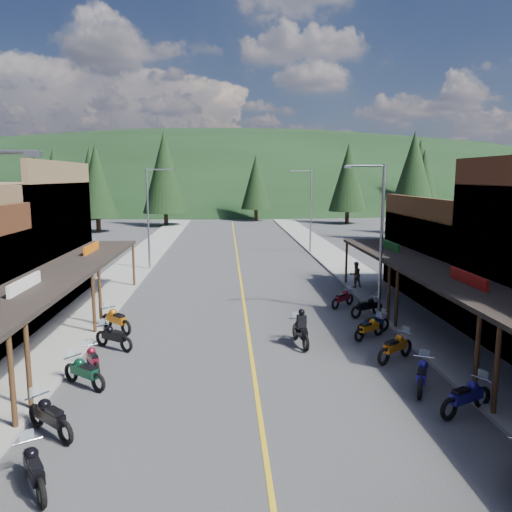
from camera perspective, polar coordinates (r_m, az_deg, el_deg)
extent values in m
plane|color=#38383A|center=(18.91, -0.15, -13.85)|extent=(220.00, 220.00, 0.00)
cube|color=gold|center=(38.12, -1.87, -2.06)|extent=(0.15, 90.00, 0.01)
cube|color=gray|center=(38.87, -14.81, -2.04)|extent=(3.40, 94.00, 0.15)
cube|color=gray|center=(39.31, 10.91, -1.78)|extent=(3.40, 94.00, 0.15)
cylinder|color=#472D19|center=(16.39, -26.11, -12.87)|extent=(0.16, 0.16, 3.00)
cube|color=black|center=(21.04, -24.88, -3.76)|extent=(3.20, 9.00, 0.18)
cylinder|color=#472D19|center=(17.43, -24.58, -11.46)|extent=(0.16, 0.16, 3.00)
cylinder|color=#472D19|center=(24.52, -18.06, -5.22)|extent=(0.16, 0.16, 3.00)
cube|color=silver|center=(21.00, -24.92, -3.23)|extent=(0.12, 3.00, 0.70)
cube|color=brown|center=(30.29, -21.02, 2.28)|extent=(0.30, 10.20, 8.20)
cube|color=black|center=(30.03, -18.26, 0.25)|extent=(3.20, 10.20, 0.18)
cylinder|color=#472D19|center=(25.65, -17.39, -4.57)|extent=(0.16, 0.16, 3.00)
cylinder|color=#472D19|center=(34.27, -13.81, -1.04)|extent=(0.16, 0.16, 3.00)
cube|color=#CC590C|center=(30.00, -18.28, 0.63)|extent=(0.12, 3.00, 0.70)
cylinder|color=#472D19|center=(17.24, 25.78, -11.76)|extent=(0.16, 0.16, 3.00)
cube|color=#562B19|center=(22.34, 26.53, -0.30)|extent=(0.30, 9.00, 8.20)
cube|color=black|center=(21.85, 23.03, -3.19)|extent=(3.20, 9.00, 0.18)
cylinder|color=#472D19|center=(18.23, 23.93, -10.51)|extent=(0.16, 0.16, 3.00)
cylinder|color=#472D19|center=(25.10, 15.78, -4.79)|extent=(0.16, 0.16, 3.00)
cube|color=#B2140F|center=(21.81, 23.06, -2.68)|extent=(0.12, 3.00, 0.70)
cube|color=#4C2D16|center=(32.73, 23.88, -0.26)|extent=(8.00, 10.20, 5.00)
cube|color=#4C2D16|center=(31.07, 17.62, 0.76)|extent=(0.30, 10.20, 6.20)
cube|color=black|center=(30.60, 15.08, 0.56)|extent=(3.20, 10.20, 0.18)
cylinder|color=#472D19|center=(26.20, 14.93, -4.17)|extent=(0.16, 0.16, 3.00)
cylinder|color=#472D19|center=(34.69, 10.29, -0.81)|extent=(0.16, 0.16, 3.00)
cube|color=#14591E|center=(30.57, 15.09, 0.93)|extent=(0.12, 3.00, 0.70)
cube|color=gray|center=(12.15, -24.12, 10.57)|extent=(0.35, 0.18, 0.12)
cylinder|color=gray|center=(40.00, -12.23, 4.05)|extent=(0.16, 0.16, 8.00)
cylinder|color=gray|center=(39.72, -10.97, 9.69)|extent=(2.00, 0.10, 0.10)
cube|color=gray|center=(39.62, -9.66, 9.65)|extent=(0.35, 0.18, 0.12)
cylinder|color=gray|center=(26.86, 14.14, 1.60)|extent=(0.16, 0.16, 8.00)
cylinder|color=gray|center=(26.37, 12.37, 10.03)|extent=(2.00, 0.10, 0.10)
cube|color=gray|center=(26.14, 10.44, 9.99)|extent=(0.35, 0.18, 0.12)
cylinder|color=gray|center=(48.19, 6.27, 5.02)|extent=(0.16, 0.16, 8.00)
cylinder|color=gray|center=(47.92, 5.16, 9.68)|extent=(2.00, 0.10, 0.10)
cube|color=gray|center=(47.79, 4.07, 9.64)|extent=(0.35, 0.18, 0.12)
ellipsoid|color=black|center=(152.57, -3.07, 6.30)|extent=(310.00, 140.00, 60.00)
cylinder|color=black|center=(90.59, -18.19, 4.60)|extent=(0.60, 0.60, 2.00)
cone|color=black|center=(90.37, -18.39, 8.55)|extent=(5.88, 5.88, 10.50)
cylinder|color=black|center=(76.19, -10.23, 4.15)|extent=(0.60, 0.60, 2.00)
cone|color=black|center=(75.93, -10.38, 9.41)|extent=(6.72, 6.72, 12.00)
cylinder|color=black|center=(83.78, 0.00, 4.72)|extent=(0.60, 0.60, 2.00)
cone|color=black|center=(83.54, 0.00, 8.49)|extent=(5.04, 5.04, 9.00)
cylinder|color=black|center=(79.94, 10.36, 4.37)|extent=(0.60, 0.60, 2.00)
cone|color=black|center=(79.69, 10.49, 8.85)|extent=(5.88, 5.88, 10.50)
cylinder|color=black|center=(96.20, 17.98, 4.85)|extent=(0.60, 0.60, 2.00)
cone|color=black|center=(96.00, 18.18, 9.01)|extent=(6.72, 6.72, 12.00)
cylinder|color=black|center=(94.20, 26.59, 4.25)|extent=(0.60, 0.60, 2.00)
cone|color=black|center=(93.98, 26.82, 7.59)|extent=(5.04, 5.04, 9.00)
cylinder|color=black|center=(98.61, -21.83, 4.73)|extent=(0.60, 0.60, 2.00)
cone|color=black|center=(98.40, -22.04, 8.36)|extent=(5.88, 5.88, 10.50)
cylinder|color=black|center=(61.44, -23.42, 2.38)|extent=(0.60, 0.60, 2.00)
cone|color=black|center=(61.13, -23.72, 7.04)|extent=(4.48, 4.48, 8.00)
cylinder|color=black|center=(67.51, 18.35, 3.21)|extent=(0.60, 0.60, 2.00)
cone|color=black|center=(67.22, 18.58, 7.79)|extent=(4.93, 4.93, 8.80)
cylinder|color=black|center=(69.79, -17.55, 3.43)|extent=(0.60, 0.60, 2.00)
cone|color=black|center=(69.50, -17.78, 8.19)|extent=(5.38, 5.38, 9.60)
cylinder|color=black|center=(59.57, 17.24, 2.54)|extent=(0.60, 0.60, 2.00)
cone|color=black|center=(59.23, 17.53, 8.50)|extent=(5.82, 5.82, 10.40)
imported|color=brown|center=(33.42, 11.29, -2.08)|extent=(0.92, 0.69, 1.70)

